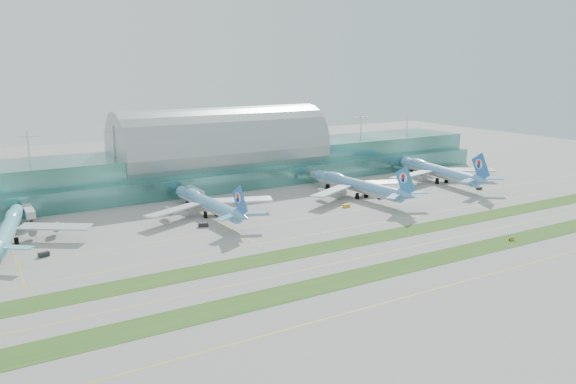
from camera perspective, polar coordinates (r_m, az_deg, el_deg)
ground at (r=217.16m, az=7.43°, el=-5.09°), size 700.00×700.00×0.00m
terminal at (r=322.25m, az=-6.70°, el=3.41°), size 340.00×69.10×36.00m
grass_strip_near at (r=197.11m, az=12.47°, el=-7.15°), size 420.00×12.00×0.08m
grass_strip_far at (r=218.64m, az=7.11°, el=-4.94°), size 420.00×12.00×0.08m
taxiline_a at (r=184.09m, az=16.74°, el=-8.87°), size 420.00×0.35×0.01m
taxiline_b at (r=206.91m, az=9.82°, el=-6.08°), size 420.00×0.35×0.01m
taxiline_c at (r=230.91m, az=4.69°, el=-3.93°), size 420.00×0.35×0.01m
taxiline_d at (r=248.46m, az=1.76°, el=-2.68°), size 420.00×0.35×0.01m
airliner_a at (r=238.57m, az=-26.53°, el=-3.25°), size 59.97×68.93×19.09m
airliner_b at (r=254.72m, az=-8.25°, el=-1.04°), size 61.84×70.27×19.34m
airliner_c at (r=289.51m, az=6.94°, el=0.77°), size 66.89×76.15×20.95m
airliner_d at (r=335.63m, az=14.92°, el=2.15°), size 70.19×80.33×22.14m
gse_b at (r=217.56m, az=-23.56°, el=-5.82°), size 4.02×2.86×1.63m
gse_c at (r=237.94m, az=-8.60°, el=-3.31°), size 4.59×3.13×1.77m
gse_d at (r=253.54m, az=-4.82°, el=-2.23°), size 3.94×2.04×1.51m
gse_e at (r=269.17m, az=5.95°, el=-1.38°), size 3.58×1.87×1.42m
gse_f at (r=288.20m, az=9.39°, el=-0.55°), size 3.90×2.37×1.28m
gse_g at (r=322.34m, az=18.84°, el=0.35°), size 3.35×2.00×1.36m
gse_h at (r=341.61m, az=18.99°, el=1.05°), size 4.27×2.76×1.75m
taxiway_sign_east at (r=233.44m, az=21.75°, el=-4.51°), size 2.53×0.45×1.07m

